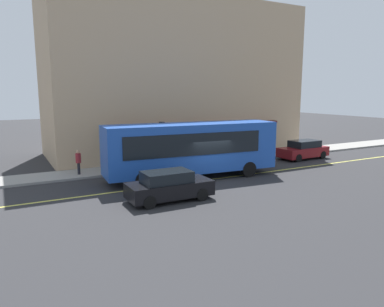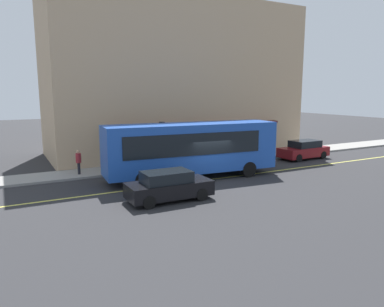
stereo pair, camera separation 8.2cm
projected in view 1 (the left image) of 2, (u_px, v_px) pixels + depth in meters
name	position (u px, v px, depth m)	size (l,w,h in m)	color
ground	(208.00, 180.00, 22.65)	(120.00, 120.00, 0.00)	#28282B
sidewalk	(173.00, 164.00, 27.09)	(80.00, 2.68, 0.15)	gray
lane_centre_stripe	(208.00, 180.00, 22.65)	(36.00, 0.16, 0.01)	#D8D14C
storefront_building	(175.00, 80.00, 32.39)	(22.02, 9.46, 13.04)	tan
bus	(192.00, 147.00, 22.77)	(11.29, 3.36, 3.50)	#1E4CAD
traffic_light	(162.00, 133.00, 25.63)	(0.30, 0.52, 3.20)	#2D2D33
car_black	(169.00, 186.00, 18.26)	(4.32, 1.89, 1.52)	black
car_maroon	(303.00, 150.00, 29.63)	(4.38, 2.02, 1.52)	maroon
pedestrian_near_storefront	(207.00, 146.00, 29.19)	(0.34, 0.34, 1.64)	black
pedestrian_at_corner	(222.00, 146.00, 28.93)	(0.34, 0.34, 1.67)	black
pedestrian_mid_block	(78.00, 160.00, 23.33)	(0.34, 0.34, 1.59)	black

